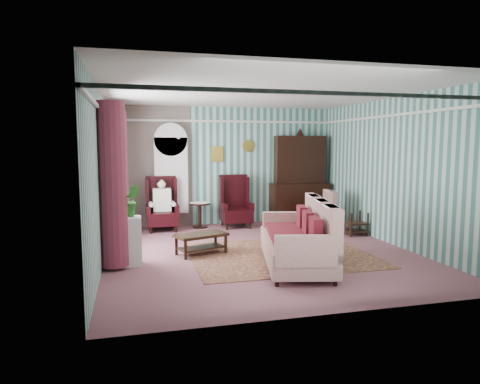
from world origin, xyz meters
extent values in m
plane|color=#804A57|center=(0.00, 0.00, 0.00)|extent=(6.00, 6.00, 0.00)
cube|color=#3A6B66|center=(0.00, 3.00, 1.45)|extent=(5.50, 0.02, 2.90)
cube|color=#3A6B66|center=(0.00, -3.00, 1.45)|extent=(5.50, 0.02, 2.90)
cube|color=#3A6B66|center=(-2.75, 0.00, 1.45)|extent=(0.02, 6.00, 2.90)
cube|color=#3A6B66|center=(2.75, 0.00, 1.45)|extent=(0.02, 6.00, 2.90)
cube|color=silver|center=(0.00, 0.00, 2.90)|extent=(5.50, 6.00, 0.02)
cube|color=#8E4854|center=(-1.80, 2.99, 1.45)|extent=(1.90, 0.01, 2.90)
cube|color=silver|center=(0.00, 0.00, 2.55)|extent=(5.50, 6.00, 0.05)
cube|color=white|center=(-2.72, 0.60, 1.55)|extent=(0.04, 1.50, 1.90)
cylinder|color=maroon|center=(-2.55, -0.45, 1.35)|extent=(0.44, 0.44, 2.60)
cylinder|color=maroon|center=(-2.55, 1.65, 1.35)|extent=(0.44, 0.44, 2.60)
cube|color=#AA842D|center=(-0.20, 2.97, 1.75)|extent=(0.30, 0.03, 0.38)
cube|color=white|center=(-1.35, 2.84, 1.12)|extent=(0.80, 0.28, 2.24)
cube|color=black|center=(1.90, 2.72, 1.18)|extent=(1.50, 0.56, 2.36)
cube|color=black|center=(-1.60, 2.45, 0.62)|extent=(0.76, 0.80, 1.25)
cube|color=black|center=(0.15, 2.45, 0.62)|extent=(0.76, 0.80, 1.25)
cylinder|color=black|center=(-0.70, 2.60, 0.30)|extent=(0.50, 0.50, 0.60)
cube|color=black|center=(2.47, 0.90, 0.27)|extent=(0.45, 0.38, 0.54)
cube|color=silver|center=(-2.40, -0.30, 0.40)|extent=(0.55, 0.35, 0.80)
cube|color=#4B1E19|center=(0.30, -0.30, 0.01)|extent=(3.20, 2.60, 0.01)
cube|color=#C0B495|center=(0.30, -1.04, 0.55)|extent=(1.45, 2.37, 1.11)
cube|color=beige|center=(1.83, 1.50, 0.53)|extent=(0.94, 0.88, 1.06)
cube|color=black|center=(-1.06, 0.12, 0.19)|extent=(1.02, 0.74, 0.38)
imported|color=#1E4A17|center=(-2.41, -0.39, 1.00)|extent=(0.42, 0.39, 0.39)
imported|color=#184F1D|center=(-2.28, -0.21, 1.06)|extent=(0.33, 0.28, 0.53)
imported|color=#184917|center=(-2.52, -0.28, 1.00)|extent=(0.29, 0.29, 0.39)
camera|label=1|loc=(-2.24, -7.42, 1.98)|focal=32.00mm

